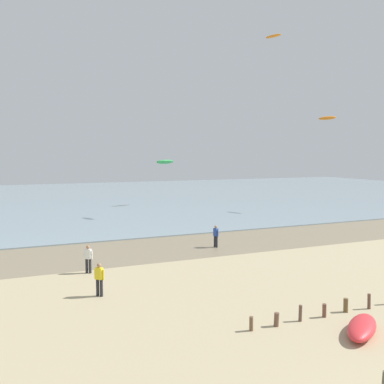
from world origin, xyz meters
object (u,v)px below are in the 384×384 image
(grounded_kite, at_px, (362,327))
(kite_aloft_6, at_px, (165,162))
(kite_aloft_8, at_px, (327,118))
(kite_aloft_3, at_px, (273,36))
(person_mid_beach, at_px, (88,258))
(person_nearest_camera, at_px, (216,236))
(person_by_waterline, at_px, (99,278))

(grounded_kite, distance_m, kite_aloft_6, 43.40)
(kite_aloft_8, bearing_deg, kite_aloft_3, -110.74)
(person_mid_beach, xyz_separation_m, kite_aloft_6, (15.04, 29.65, 5.21))
(kite_aloft_3, bearing_deg, grounded_kite, 129.93)
(kite_aloft_3, xyz_separation_m, kite_aloft_6, (-8.67, 13.28, -14.55))
(person_mid_beach, bearing_deg, kite_aloft_3, 34.62)
(person_mid_beach, distance_m, kite_aloft_8, 37.29)
(grounded_kite, bearing_deg, kite_aloft_3, -154.17)
(person_nearest_camera, height_order, kite_aloft_8, kite_aloft_8)
(grounded_kite, distance_m, kite_aloft_3, 38.66)
(grounded_kite, xyz_separation_m, kite_aloft_3, (14.89, 29.27, 20.39))
(person_mid_beach, distance_m, kite_aloft_6, 33.66)
(kite_aloft_3, bearing_deg, kite_aloft_6, 10.04)
(person_mid_beach, height_order, grounded_kite, person_mid_beach)
(kite_aloft_3, bearing_deg, kite_aloft_8, -113.38)
(person_mid_beach, height_order, kite_aloft_8, kite_aloft_8)
(person_mid_beach, xyz_separation_m, kite_aloft_8, (31.75, 16.33, 10.74))
(kite_aloft_3, xyz_separation_m, kite_aloft_8, (8.04, -0.04, -9.02))
(kite_aloft_8, bearing_deg, grounded_kite, -58.58)
(grounded_kite, distance_m, kite_aloft_8, 38.86)
(person_mid_beach, bearing_deg, person_by_waterline, -91.32)
(person_by_waterline, bearing_deg, grounded_kite, -43.66)
(person_nearest_camera, relative_size, kite_aloft_6, 0.57)
(person_nearest_camera, relative_size, kite_aloft_3, 0.82)
(kite_aloft_3, height_order, kite_aloft_8, kite_aloft_3)
(kite_aloft_6, bearing_deg, person_nearest_camera, 59.05)
(person_mid_beach, bearing_deg, kite_aloft_6, 63.11)
(person_by_waterline, bearing_deg, kite_aloft_8, 33.04)
(kite_aloft_6, xyz_separation_m, kite_aloft_8, (16.71, -13.32, 5.53))
(person_by_waterline, bearing_deg, person_mid_beach, 88.68)
(person_nearest_camera, relative_size, person_by_waterline, 1.00)
(person_by_waterline, bearing_deg, kite_aloft_6, 66.02)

